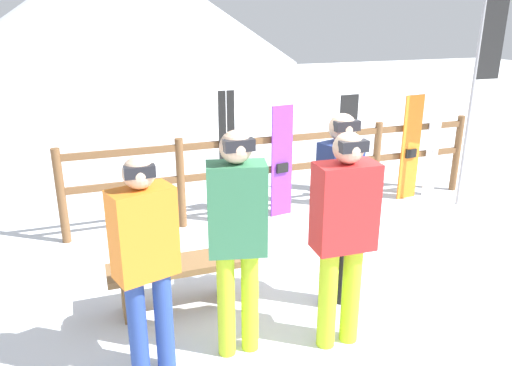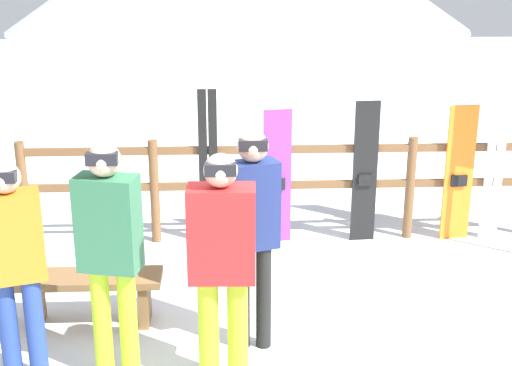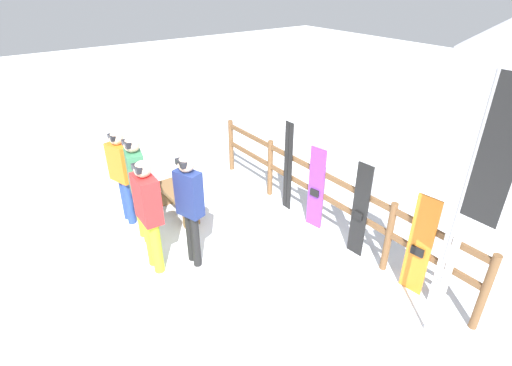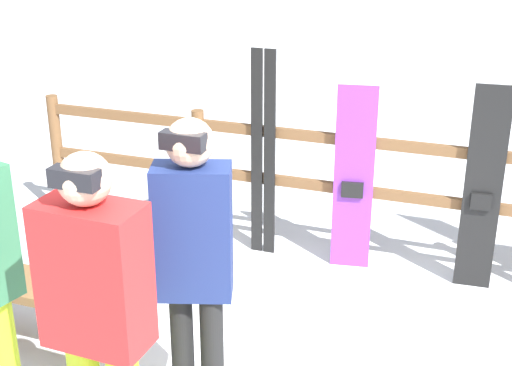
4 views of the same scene
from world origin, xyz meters
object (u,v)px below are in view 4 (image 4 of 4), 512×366
ski_pair_black (263,155)px  snowboard_black_stripe (483,191)px  person_navy (194,258)px  bench (32,297)px  snowboard_purple (353,180)px  person_red (97,310)px

ski_pair_black → snowboard_black_stripe: (1.65, -0.00, -0.07)m
person_navy → bench: bearing=162.6°
bench → snowboard_purple: bearing=45.2°
person_navy → snowboard_purple: person_navy is taller
bench → ski_pair_black: 2.02m
person_red → person_navy: size_ratio=0.99×
bench → person_red: (1.11, -0.94, 0.69)m
ski_pair_black → snowboard_black_stripe: ski_pair_black is taller
person_red → snowboard_purple: 2.71m
bench → person_red: 1.61m
snowboard_black_stripe → ski_pair_black: bearing=179.9°
bench → snowboard_purple: (1.68, 1.70, 0.40)m
bench → snowboard_black_stripe: bearing=33.0°
person_navy → snowboard_black_stripe: 2.49m
person_navy → snowboard_black_stripe: size_ratio=1.15×
ski_pair_black → snowboard_black_stripe: size_ratio=1.09×
person_red → snowboard_black_stripe: person_red is taller
bench → ski_pair_black: bearing=60.4°
ski_pair_black → bench: bearing=-119.6°
snowboard_purple → person_navy: bearing=-99.1°
bench → snowboard_black_stripe: (2.61, 1.70, 0.44)m
snowboard_black_stripe → bench: bearing=-147.0°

